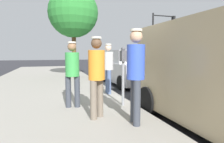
# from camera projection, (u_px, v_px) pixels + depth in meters

# --- Properties ---
(ground_plane) EXTENTS (80.00, 80.00, 0.00)m
(ground_plane) POSITION_uv_depth(u_px,v_px,m) (167.00, 106.00, 5.36)
(ground_plane) COLOR #2D2D33
(sidewalk_slab) EXTENTS (5.00, 32.00, 0.15)m
(sidewalk_slab) POSITION_uv_depth(u_px,v_px,m) (35.00, 116.00, 4.30)
(sidewalk_slab) COLOR #9E998E
(sidewalk_slab) RESTS_ON ground
(parking_meter_near) EXTENTS (0.14, 0.18, 1.52)m
(parking_meter_near) POSITION_uv_depth(u_px,v_px,m) (123.00, 66.00, 4.83)
(parking_meter_near) COLOR gray
(parking_meter_near) RESTS_ON sidewalk_slab
(pedestrian_in_orange) EXTENTS (0.34, 0.34, 1.69)m
(pedestrian_in_orange) POSITION_uv_depth(u_px,v_px,m) (97.00, 72.00, 3.89)
(pedestrian_in_orange) COLOR #726656
(pedestrian_in_orange) RESTS_ON sidewalk_slab
(pedestrian_in_green) EXTENTS (0.36, 0.34, 1.64)m
(pedestrian_in_green) POSITION_uv_depth(u_px,v_px,m) (72.00, 70.00, 4.69)
(pedestrian_in_green) COLOR #383D47
(pedestrian_in_green) RESTS_ON sidewalk_slab
(pedestrian_in_blue) EXTENTS (0.34, 0.36, 1.80)m
(pedestrian_in_blue) POSITION_uv_depth(u_px,v_px,m) (136.00, 70.00, 3.56)
(pedestrian_in_blue) COLOR #383D47
(pedestrian_in_blue) RESTS_ON sidewalk_slab
(pedestrian_in_gray) EXTENTS (0.34, 0.36, 1.67)m
(pedestrian_in_gray) POSITION_uv_depth(u_px,v_px,m) (108.00, 65.00, 6.34)
(pedestrian_in_gray) COLOR #4C608C
(pedestrian_in_gray) RESTS_ON sidewalk_slab
(parked_sedan_behind) EXTENTS (2.09, 4.47, 1.65)m
(parked_sedan_behind) POSITION_uv_depth(u_px,v_px,m) (125.00, 68.00, 9.52)
(parked_sedan_behind) COLOR #BCBCC1
(parked_sedan_behind) RESTS_ON ground
(traffic_light_corner) EXTENTS (2.48, 0.42, 5.20)m
(traffic_light_corner) POSITION_uv_depth(u_px,v_px,m) (161.00, 32.00, 17.80)
(traffic_light_corner) COLOR black
(traffic_light_corner) RESTS_ON ground
(street_tree) EXTENTS (2.73, 2.73, 4.96)m
(street_tree) POSITION_uv_depth(u_px,v_px,m) (73.00, 13.00, 10.41)
(street_tree) COLOR brown
(street_tree) RESTS_ON sidewalk_slab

